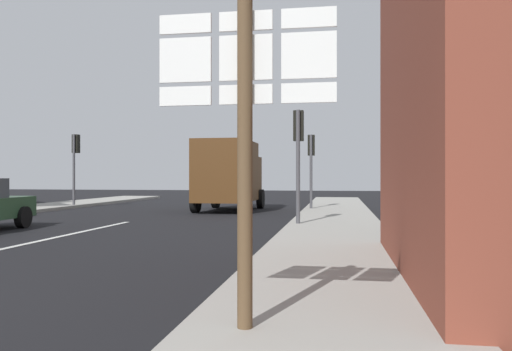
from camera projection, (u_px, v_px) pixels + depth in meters
name	position (u px, v px, depth m)	size (l,w,h in m)	color
ground_plane	(99.00, 228.00, 14.72)	(80.00, 80.00, 0.00)	black
sidewalk_right	(334.00, 239.00, 11.64)	(2.75, 44.00, 0.14)	gray
lane_centre_stripe	(11.00, 247.00, 10.77)	(0.16, 12.00, 0.01)	silver
delivery_truck	(229.00, 173.00, 22.23)	(2.51, 5.02, 3.05)	#4C2D14
route_sign_post	(245.00, 124.00, 4.61)	(1.66, 0.14, 3.20)	brown
traffic_light_near_right	(298.00, 141.00, 14.91)	(0.30, 0.49, 3.48)	#47474C
traffic_light_far_left	(75.00, 153.00, 24.53)	(0.30, 0.49, 3.57)	#47474C
traffic_light_far_right	(311.00, 155.00, 21.96)	(0.30, 0.49, 3.34)	#47474C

